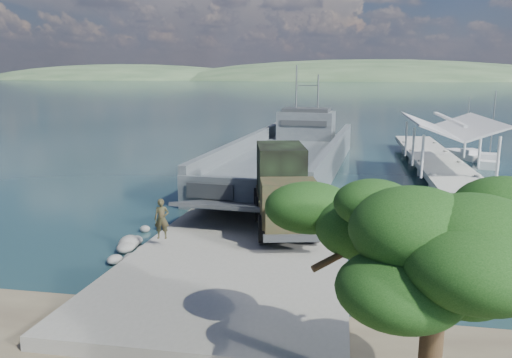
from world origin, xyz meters
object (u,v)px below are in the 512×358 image
Objects in this scene: military_truck at (283,187)px; sailboat_near at (489,161)px; pier at (448,165)px; overhang_tree at (415,241)px; soldier at (162,227)px; sailboat_far at (465,155)px; landing_craft at (288,162)px.

military_truck is 1.28× the size of sailboat_near.
military_truck is at bearing -128.77° from pier.
pier is 30.66m from overhang_tree.
sailboat_far is (21.31, 32.34, -1.14)m from soldier.
sailboat_near is at bearing 72.46° from overhang_tree.
soldier is at bearing -150.76° from military_truck.
soldier is 0.30× the size of sailboat_far.
pier is at bearing -128.50° from sailboat_far.
soldier is 38.75m from sailboat_far.
landing_craft is at bearing -170.96° from sailboat_far.
pier is at bearing -9.31° from landing_craft.
sailboat_near is (22.67, 28.68, -1.09)m from soldier.
pier is 4.66× the size of military_truck.
landing_craft is 4.83× the size of sailboat_near.
sailboat_far is at bearing 46.58° from soldier.
pier is 13.97m from sailboat_far.
landing_craft is at bearing 83.12° from military_truck.
pier is 6.79× the size of sailboat_far.
soldier is (-3.74, -22.50, 0.64)m from landing_craft.
pier is 5.99× the size of sailboat_near.
overhang_tree is (6.52, -33.09, 4.15)m from landing_craft.
landing_craft is 22.82m from soldier.
overhang_tree is at bearing -55.95° from soldier.
sailboat_far is at bearing 71.70° from pier.
sailboat_far is at bearing 125.61° from sailboat_near.
pier is 6.40× the size of overhang_tree.
landing_craft is 5.47× the size of sailboat_far.
overhang_tree is (-11.05, -42.93, 4.66)m from sailboat_far.
soldier is 0.29× the size of overhang_tree.
sailboat_far is (17.57, 9.84, -0.50)m from landing_craft.
landing_craft is 33.99m from overhang_tree.
sailboat_near is (17.32, 23.97, -2.20)m from military_truck.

